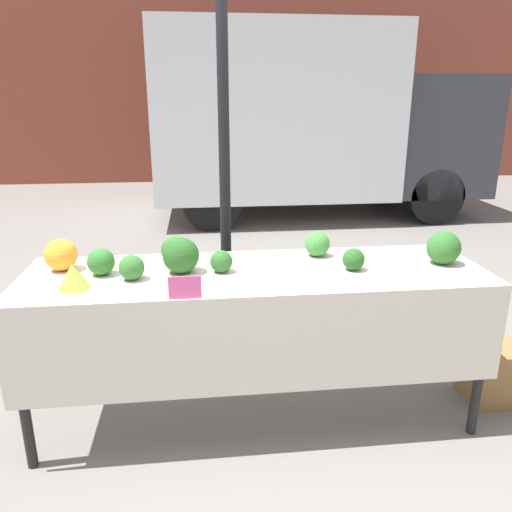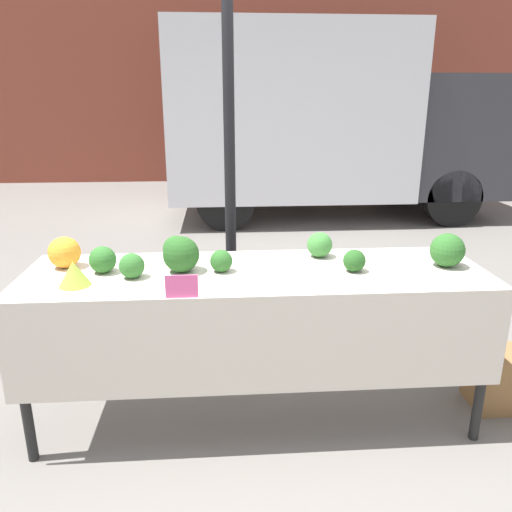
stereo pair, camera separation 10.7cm
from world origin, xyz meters
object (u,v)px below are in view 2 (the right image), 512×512
(parked_truck, at_px, (321,119))
(orange_cauliflower, at_px, (64,252))
(produce_crate, at_px, (506,378))
(price_sign, at_px, (182,287))

(parked_truck, xyz_separation_m, orange_cauliflower, (-2.31, -4.98, -0.46))
(orange_cauliflower, bearing_deg, produce_crate, -2.88)
(price_sign, relative_size, produce_crate, 0.38)
(price_sign, xyz_separation_m, produce_crate, (1.81, 0.34, -0.75))
(price_sign, height_order, produce_crate, price_sign)
(parked_truck, relative_size, orange_cauliflower, 28.44)
(produce_crate, bearing_deg, orange_cauliflower, 177.12)
(parked_truck, height_order, produce_crate, parked_truck)
(orange_cauliflower, height_order, produce_crate, orange_cauliflower)
(price_sign, bearing_deg, produce_crate, 10.66)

